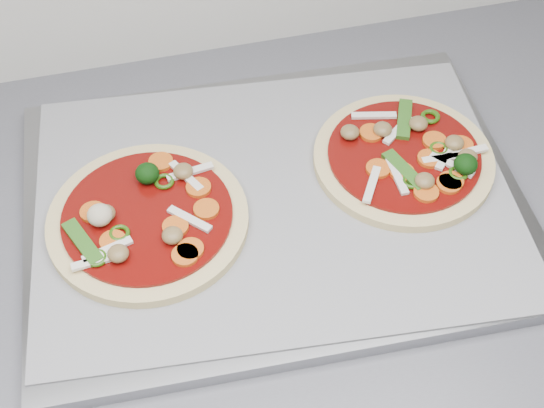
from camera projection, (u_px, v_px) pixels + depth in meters
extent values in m
cube|color=gray|center=(274.00, 202.00, 0.76)|extent=(0.51, 0.39, 0.02)
cube|color=gray|center=(274.00, 197.00, 0.76)|extent=(0.50, 0.39, 0.00)
cylinder|color=#E0CB87|center=(148.00, 220.00, 0.73)|extent=(0.21, 0.21, 0.01)
cylinder|color=maroon|center=(147.00, 215.00, 0.72)|extent=(0.18, 0.18, 0.00)
ellipsoid|color=black|center=(147.00, 173.00, 0.74)|extent=(0.03, 0.03, 0.02)
cube|color=white|center=(186.00, 176.00, 0.75)|extent=(0.03, 0.05, 0.00)
cube|color=white|center=(190.00, 172.00, 0.75)|extent=(0.05, 0.02, 0.00)
ellipsoid|color=olive|center=(172.00, 235.00, 0.70)|extent=(0.02, 0.02, 0.01)
cube|color=#396921|center=(83.00, 242.00, 0.70)|extent=(0.04, 0.06, 0.00)
cylinder|color=orange|center=(176.00, 227.00, 0.71)|extent=(0.03, 0.03, 0.00)
cylinder|color=orange|center=(161.00, 162.00, 0.76)|extent=(0.03, 0.03, 0.00)
cylinder|color=orange|center=(206.00, 209.00, 0.72)|extent=(0.03, 0.03, 0.00)
cylinder|color=orange|center=(190.00, 249.00, 0.69)|extent=(0.03, 0.03, 0.00)
cube|color=white|center=(107.00, 250.00, 0.69)|extent=(0.05, 0.02, 0.00)
ellipsoid|color=olive|center=(118.00, 253.00, 0.69)|extent=(0.02, 0.02, 0.01)
cylinder|color=orange|center=(199.00, 187.00, 0.74)|extent=(0.04, 0.04, 0.00)
ellipsoid|color=#C0B795|center=(100.00, 215.00, 0.71)|extent=(0.03, 0.03, 0.02)
cylinder|color=orange|center=(185.00, 255.00, 0.69)|extent=(0.03, 0.03, 0.00)
cylinder|color=orange|center=(113.00, 241.00, 0.70)|extent=(0.03, 0.03, 0.00)
cube|color=white|center=(98.00, 261.00, 0.69)|extent=(0.05, 0.01, 0.00)
torus|color=#27510C|center=(119.00, 233.00, 0.71)|extent=(0.03, 0.03, 0.00)
cylinder|color=orange|center=(93.00, 212.00, 0.72)|extent=(0.03, 0.03, 0.00)
torus|color=#27510C|center=(164.00, 181.00, 0.75)|extent=(0.03, 0.03, 0.00)
ellipsoid|color=olive|center=(183.00, 171.00, 0.75)|extent=(0.03, 0.03, 0.01)
ellipsoid|color=olive|center=(105.00, 213.00, 0.72)|extent=(0.02, 0.02, 0.01)
torus|color=#27510C|center=(97.00, 258.00, 0.69)|extent=(0.02, 0.02, 0.00)
cube|color=white|center=(190.00, 219.00, 0.72)|extent=(0.04, 0.04, 0.00)
cylinder|color=#E0CB87|center=(403.00, 159.00, 0.78)|extent=(0.22, 0.22, 0.01)
cylinder|color=maroon|center=(404.00, 154.00, 0.78)|extent=(0.19, 0.19, 0.00)
torus|color=#27510C|center=(439.00, 149.00, 0.78)|extent=(0.03, 0.03, 0.00)
cylinder|color=orange|center=(449.00, 184.00, 0.75)|extent=(0.03, 0.03, 0.00)
torus|color=#27510C|center=(430.00, 117.00, 0.81)|extent=(0.03, 0.03, 0.00)
cylinder|color=orange|center=(378.00, 169.00, 0.76)|extent=(0.04, 0.04, 0.00)
ellipsoid|color=olive|center=(468.00, 157.00, 0.76)|extent=(0.03, 0.03, 0.01)
cube|color=white|center=(466.00, 153.00, 0.77)|extent=(0.05, 0.01, 0.00)
ellipsoid|color=olive|center=(454.00, 143.00, 0.78)|extent=(0.03, 0.03, 0.01)
cube|color=white|center=(398.00, 130.00, 0.79)|extent=(0.04, 0.04, 0.00)
cylinder|color=orange|center=(426.00, 192.00, 0.74)|extent=(0.03, 0.03, 0.00)
cube|color=white|center=(447.00, 154.00, 0.77)|extent=(0.04, 0.04, 0.00)
torus|color=#27510C|center=(458.00, 173.00, 0.75)|extent=(0.03, 0.03, 0.00)
cube|color=white|center=(445.00, 158.00, 0.77)|extent=(0.05, 0.01, 0.00)
ellipsoid|color=black|center=(466.00, 164.00, 0.75)|extent=(0.03, 0.03, 0.02)
cube|color=white|center=(374.00, 116.00, 0.81)|extent=(0.05, 0.02, 0.00)
ellipsoid|color=olive|center=(350.00, 132.00, 0.79)|extent=(0.03, 0.03, 0.01)
cube|color=white|center=(397.00, 176.00, 0.75)|extent=(0.01, 0.05, 0.00)
cylinder|color=orange|center=(430.00, 159.00, 0.77)|extent=(0.03, 0.03, 0.00)
cylinder|color=orange|center=(461.00, 145.00, 0.78)|extent=(0.03, 0.03, 0.00)
torus|color=#27510C|center=(431.00, 116.00, 0.81)|extent=(0.03, 0.03, 0.00)
ellipsoid|color=olive|center=(418.00, 124.00, 0.79)|extent=(0.03, 0.03, 0.01)
cube|color=#396921|center=(404.00, 170.00, 0.76)|extent=(0.03, 0.06, 0.00)
cylinder|color=orange|center=(451.00, 181.00, 0.75)|extent=(0.03, 0.03, 0.00)
ellipsoid|color=olive|center=(383.00, 129.00, 0.79)|extent=(0.03, 0.03, 0.01)
cylinder|color=orange|center=(402.00, 172.00, 0.76)|extent=(0.04, 0.04, 0.00)
ellipsoid|color=olive|center=(425.00, 181.00, 0.74)|extent=(0.03, 0.03, 0.01)
cube|color=white|center=(452.00, 165.00, 0.76)|extent=(0.04, 0.04, 0.00)
cylinder|color=orange|center=(371.00, 133.00, 0.79)|extent=(0.03, 0.03, 0.00)
torus|color=#27510C|center=(412.00, 181.00, 0.75)|extent=(0.03, 0.03, 0.00)
cube|color=white|center=(372.00, 185.00, 0.74)|extent=(0.03, 0.04, 0.00)
cylinder|color=orange|center=(434.00, 141.00, 0.78)|extent=(0.03, 0.03, 0.00)
cube|color=#396921|center=(404.00, 119.00, 0.80)|extent=(0.04, 0.06, 0.00)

